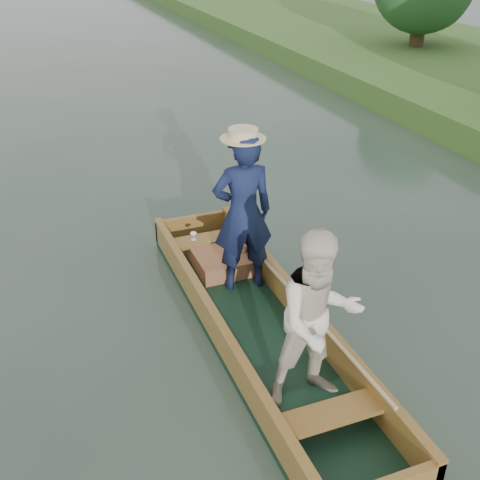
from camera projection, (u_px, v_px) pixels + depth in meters
name	position (u px, v px, depth m)	size (l,w,h in m)	color
ground	(259.00, 337.00, 6.80)	(120.00, 120.00, 0.00)	#283D30
trees_far	(242.00, 8.00, 13.50)	(22.78, 13.06, 4.23)	#47331E
punt	(271.00, 285.00, 6.44)	(1.13, 5.00, 2.11)	black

